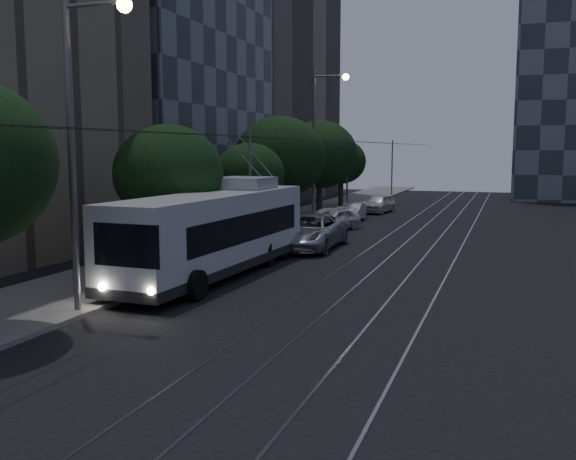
% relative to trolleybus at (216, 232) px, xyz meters
% --- Properties ---
extents(ground, '(120.00, 120.00, 0.00)m').
position_rel_trolleybus_xyz_m(ground, '(4.10, -3.53, -1.78)').
color(ground, black).
rests_on(ground, ground).
extents(sidewalk, '(5.00, 90.00, 0.15)m').
position_rel_trolleybus_xyz_m(sidewalk, '(-3.40, 16.47, -1.70)').
color(sidewalk, slate).
rests_on(sidewalk, ground).
extents(tram_rails, '(4.52, 90.00, 0.02)m').
position_rel_trolleybus_xyz_m(tram_rails, '(6.60, 16.47, -1.77)').
color(tram_rails, gray).
rests_on(tram_rails, ground).
extents(overhead_wires, '(2.23, 90.00, 6.00)m').
position_rel_trolleybus_xyz_m(overhead_wires, '(-0.87, 16.47, 1.69)').
color(overhead_wires, black).
rests_on(overhead_wires, ground).
extents(building_glass_mid, '(14.40, 18.40, 26.80)m').
position_rel_trolleybus_xyz_m(building_glass_mid, '(-14.90, 18.47, 11.64)').
color(building_glass_mid, '#333941').
rests_on(building_glass_mid, ground).
extents(building_tan_far, '(14.40, 22.40, 34.80)m').
position_rel_trolleybus_xyz_m(building_tan_far, '(-14.90, 38.47, 15.64)').
color(building_tan_far, gray).
rests_on(building_tan_far, ground).
extents(trolleybus, '(3.18, 12.97, 5.63)m').
position_rel_trolleybus_xyz_m(trolleybus, '(0.00, 0.00, 0.00)').
color(trolleybus, '#B8B8BA').
rests_on(trolleybus, ground).
extents(pickup_silver, '(2.99, 6.40, 1.77)m').
position_rel_trolleybus_xyz_m(pickup_silver, '(1.40, 7.94, -0.89)').
color(pickup_silver, '#ADAFB5').
rests_on(pickup_silver, ground).
extents(car_white_a, '(3.03, 4.39, 1.39)m').
position_rel_trolleybus_xyz_m(car_white_a, '(0.72, 15.47, -1.08)').
color(car_white_a, '#BBBBBF').
rests_on(car_white_a, ground).
extents(car_white_b, '(3.24, 4.59, 1.23)m').
position_rel_trolleybus_xyz_m(car_white_b, '(-0.12, 17.00, -1.16)').
color(car_white_b, white).
rests_on(car_white_b, ground).
extents(car_white_c, '(1.55, 3.97, 1.29)m').
position_rel_trolleybus_xyz_m(car_white_c, '(0.55, 21.05, -1.13)').
color(car_white_c, '#BDBDC1').
rests_on(car_white_c, ground).
extents(car_white_d, '(2.33, 4.53, 1.47)m').
position_rel_trolleybus_xyz_m(car_white_d, '(1.13, 27.58, -1.04)').
color(car_white_d, silver).
rests_on(car_white_d, ground).
extents(tree_1, '(4.77, 4.77, 6.16)m').
position_rel_trolleybus_xyz_m(tree_1, '(-2.90, 1.37, 2.23)').
color(tree_1, '#2E2019').
rests_on(tree_1, ground).
extents(tree_2, '(3.88, 3.88, 5.43)m').
position_rel_trolleybus_xyz_m(tree_2, '(-2.40, 9.27, 1.89)').
color(tree_2, '#2E2019').
rests_on(tree_2, ground).
extents(tree_3, '(5.62, 5.62, 7.11)m').
position_rel_trolleybus_xyz_m(tree_3, '(-2.40, 14.14, 2.80)').
color(tree_3, '#2E2019').
rests_on(tree_3, ground).
extents(tree_4, '(5.60, 5.60, 7.20)m').
position_rel_trolleybus_xyz_m(tree_4, '(-2.40, 22.76, 2.89)').
color(tree_4, '#2E2019').
rests_on(tree_4, ground).
extents(tree_5, '(4.29, 4.29, 5.94)m').
position_rel_trolleybus_xyz_m(tree_5, '(-2.90, 31.06, 2.22)').
color(tree_5, '#2E2019').
rests_on(tree_5, ground).
extents(streetlamp_near, '(2.34, 0.44, 9.60)m').
position_rel_trolleybus_xyz_m(streetlamp_near, '(-1.00, -7.01, 4.03)').
color(streetlamp_near, '#5D5D60').
rests_on(streetlamp_near, ground).
extents(streetlamp_far, '(2.49, 0.44, 10.32)m').
position_rel_trolleybus_xyz_m(streetlamp_far, '(-1.22, 18.80, 4.42)').
color(streetlamp_far, '#5D5D60').
rests_on(streetlamp_far, ground).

